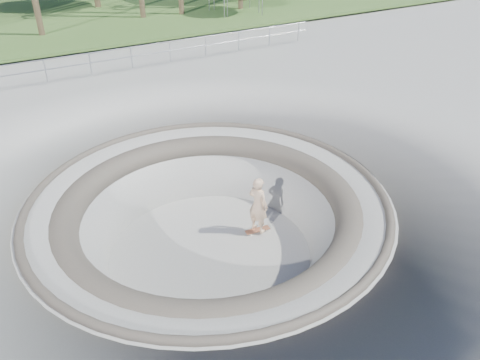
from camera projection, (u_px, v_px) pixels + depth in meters
The scene contains 6 objects.
ground at pixel (208, 198), 13.25m from camera, with size 180.00×180.00×0.00m, color #9D9C97.
skate_bowl at pixel (210, 248), 14.19m from camera, with size 14.00×14.00×4.10m.
distant_hills at pixel (36, 26), 60.70m from camera, with size 103.20×45.00×28.60m.
safety_railing at pixel (90, 63), 21.74m from camera, with size 25.00×0.06×1.03m.
skateboard at pixel (258, 230), 14.99m from camera, with size 0.84×0.33×0.08m.
skater at pixel (258, 205), 14.48m from camera, with size 0.70×0.46×1.92m, color #D3AB88.
Camera 1 is at (-4.83, -10.00, 7.30)m, focal length 35.00 mm.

